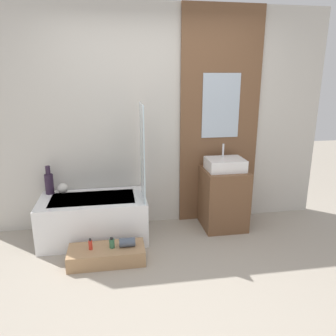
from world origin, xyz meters
The scene contains 13 objects.
ground_plane centered at (0.00, 0.00, 0.00)m, with size 12.00×12.00×0.00m, color #A39989.
wall_tiled_back centered at (0.00, 1.58, 1.30)m, with size 4.20×0.06×2.60m, color beige.
wall_wood_accent centered at (0.78, 1.53, 1.31)m, with size 0.98×0.04×2.60m.
bathtub centered at (-0.77, 1.21, 0.25)m, with size 1.19×0.65×0.49m.
glass_shower_screen centered at (-0.21, 1.13, 1.02)m, with size 0.01×0.46×1.04m, color silver.
wooden_step_bench centered at (-0.63, 0.67, 0.08)m, with size 0.76×0.33×0.16m, color #A87F56.
vanity_cabinet centered at (0.78, 1.26, 0.36)m, with size 0.51×0.50×0.73m, color brown.
sink centered at (0.78, 1.26, 0.80)m, with size 0.44×0.34×0.30m.
vase_tall_dark centered at (-1.27, 1.43, 0.63)m, with size 0.10×0.10×0.33m.
vase_round_light centered at (-1.12, 1.42, 0.55)m, with size 0.12×0.12×0.12m, color silver.
bottle_soap_primary centered at (-0.78, 0.67, 0.21)m, with size 0.04×0.04×0.12m.
bottle_soap_secondary centered at (-0.57, 0.67, 0.21)m, with size 0.05×0.05×0.11m.
towel_roll centered at (-0.42, 0.67, 0.20)m, with size 0.09×0.09×0.16m, color #4C5666.
Camera 1 is at (-0.50, -2.32, 1.83)m, focal length 35.00 mm.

